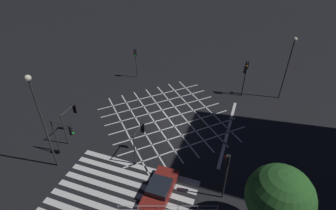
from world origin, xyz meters
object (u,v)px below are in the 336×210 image
object	(u,v)px
traffic_light_ne_cross	(246,72)
street_tree_near	(279,197)
traffic_light_sw_main	(64,131)
street_lamp_east	(39,110)
traffic_light_ne_main	(245,75)
traffic_light_sw_cross	(71,116)
waiting_car	(160,189)
traffic_light_median_south	(140,135)
street_lamp_west	(289,60)
traffic_light_se_main	(226,168)
traffic_light_nw_cross	(135,58)

from	to	relation	value
traffic_light_ne_cross	street_tree_near	bearing A→B (deg)	11.60
traffic_light_sw_main	street_lamp_east	bearing A→B (deg)	-98.60
traffic_light_ne_cross	traffic_light_ne_main	bearing A→B (deg)	-17.66
traffic_light_ne_cross	street_lamp_east	size ratio (longest dim) A/B	0.51
traffic_light_sw_cross	waiting_car	bearing A→B (deg)	-109.03
traffic_light_median_south	street_lamp_east	world-z (taller)	street_lamp_east
traffic_light_ne_main	waiting_car	size ratio (longest dim) A/B	0.94
traffic_light_median_south	street_lamp_west	bearing A→B (deg)	-39.15
traffic_light_sw_cross	traffic_light_se_main	xyz separation A→B (m)	(14.77, -2.17, 0.66)
traffic_light_se_main	traffic_light_ne_cross	size ratio (longest dim) A/B	0.99
traffic_light_se_main	traffic_light_sw_main	distance (m)	13.70
traffic_light_sw_cross	traffic_light_sw_main	distance (m)	2.49
traffic_light_sw_cross	traffic_light_ne_main	distance (m)	19.51
traffic_light_median_south	traffic_light_sw_main	size ratio (longest dim) A/B	0.89
waiting_car	traffic_light_sw_cross	bearing A→B (deg)	70.97
traffic_light_nw_cross	traffic_light_median_south	bearing A→B (deg)	26.74
traffic_light_ne_main	street_lamp_east	xyz separation A→B (m)	(-13.60, -16.85, 3.03)
traffic_light_nw_cross	traffic_light_ne_cross	distance (m)	14.00
traffic_light_se_main	waiting_car	world-z (taller)	traffic_light_se_main
traffic_light_se_main	street_lamp_west	size ratio (longest dim) A/B	0.59
traffic_light_ne_main	traffic_light_median_south	bearing A→B (deg)	61.26
traffic_light_nw_cross	street_lamp_east	xyz separation A→B (m)	(0.34, -16.74, 2.96)
street_lamp_west	traffic_light_ne_cross	bearing A→B (deg)	-169.07
traffic_light_ne_main	street_lamp_west	world-z (taller)	street_lamp_west
traffic_light_sw_cross	waiting_car	distance (m)	11.02
traffic_light_ne_main	street_lamp_east	world-z (taller)	street_lamp_east
traffic_light_median_south	street_lamp_west	world-z (taller)	street_lamp_west
traffic_light_sw_cross	traffic_light_median_south	distance (m)	7.16
street_lamp_west	traffic_light_sw_cross	bearing A→B (deg)	-143.11
waiting_car	traffic_light_nw_cross	bearing A→B (deg)	30.52
traffic_light_se_main	street_tree_near	bearing A→B (deg)	148.97
traffic_light_se_main	street_lamp_east	world-z (taller)	street_lamp_east
traffic_light_sw_cross	traffic_light_nw_cross	size ratio (longest dim) A/B	0.84
traffic_light_nw_cross	traffic_light_sw_main	size ratio (longest dim) A/B	1.12
traffic_light_ne_cross	traffic_light_ne_main	size ratio (longest dim) A/B	1.12
traffic_light_ne_main	street_lamp_east	distance (m)	21.86
street_lamp_east	street_lamp_west	distance (m)	25.33
traffic_light_sw_main	traffic_light_ne_cross	bearing A→B (deg)	49.14
street_lamp_east	street_lamp_west	size ratio (longest dim) A/B	1.17
traffic_light_ne_main	street_tree_near	world-z (taller)	street_tree_near
traffic_light_sw_main	waiting_car	world-z (taller)	traffic_light_sw_main
waiting_car	traffic_light_median_south	bearing A→B (deg)	42.81
traffic_light_sw_main	street_lamp_west	xyz separation A→B (m)	(17.72, 16.35, 2.29)
traffic_light_ne_main	street_lamp_west	xyz separation A→B (m)	(4.35, 1.00, 2.11)
traffic_light_ne_cross	waiting_car	world-z (taller)	traffic_light_ne_cross
traffic_light_se_main	traffic_light_sw_main	bearing A→B (deg)	0.28
traffic_light_nw_cross	traffic_light_se_main	bearing A→B (deg)	43.21
traffic_light_sw_cross	traffic_light_nw_cross	world-z (taller)	traffic_light_nw_cross
traffic_light_sw_cross	traffic_light_sw_main	bearing A→B (deg)	-154.40
traffic_light_median_south	traffic_light_sw_main	xyz separation A→B (m)	(-6.08, -2.05, 0.31)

